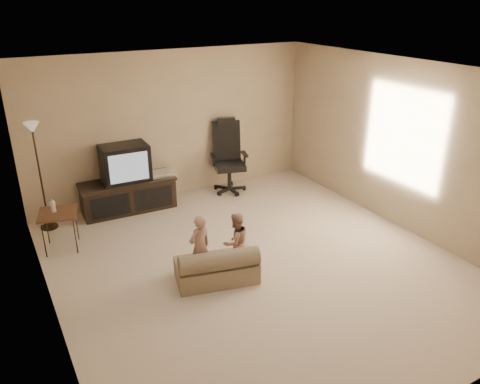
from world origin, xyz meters
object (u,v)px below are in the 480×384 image
(office_chair, at_px, (228,166))
(child_sofa, at_px, (217,267))
(side_table, at_px, (57,213))
(toddler_left, at_px, (200,247))
(tv_stand, at_px, (127,184))
(toddler_right, at_px, (236,242))
(floor_lamp, at_px, (36,153))

(office_chair, height_order, child_sofa, office_chair)
(side_table, xyz_separation_m, toddler_left, (1.38, -1.64, -0.11))
(tv_stand, height_order, toddler_right, tv_stand)
(floor_lamp, height_order, toddler_left, floor_lamp)
(floor_lamp, distance_m, child_sofa, 3.19)
(side_table, distance_m, child_sofa, 2.39)
(tv_stand, xyz_separation_m, office_chair, (1.83, -0.06, 0.01))
(office_chair, xyz_separation_m, toddler_right, (-1.18, -2.39, -0.07))
(office_chair, distance_m, toddler_left, 2.90)
(toddler_left, xyz_separation_m, toddler_right, (0.49, -0.03, -0.04))
(side_table, xyz_separation_m, floor_lamp, (-0.06, 0.76, 0.66))
(floor_lamp, bearing_deg, toddler_right, -51.49)
(office_chair, bearing_deg, tv_stand, -165.02)
(child_sofa, bearing_deg, tv_stand, 110.28)
(floor_lamp, bearing_deg, side_table, -85.20)
(child_sofa, bearing_deg, side_table, 143.54)
(floor_lamp, xyz_separation_m, toddler_left, (1.44, -2.40, -0.77))
(floor_lamp, relative_size, toddler_right, 2.09)
(tv_stand, bearing_deg, office_chair, 0.50)
(tv_stand, height_order, office_chair, office_chair)
(toddler_right, bearing_deg, office_chair, -125.53)
(child_sofa, relative_size, toddler_left, 1.26)
(floor_lamp, bearing_deg, office_chair, -0.57)
(office_chair, height_order, side_table, office_chair)
(tv_stand, xyz_separation_m, toddler_right, (0.65, -2.46, -0.07))
(toddler_left, bearing_deg, side_table, -63.09)
(office_chair, xyz_separation_m, toddler_left, (-1.67, -2.37, -0.03))
(office_chair, bearing_deg, child_sofa, -104.04)
(toddler_right, bearing_deg, side_table, -51.04)
(child_sofa, height_order, toddler_left, toddler_left)
(tv_stand, distance_m, office_chair, 1.83)
(tv_stand, distance_m, side_table, 1.45)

